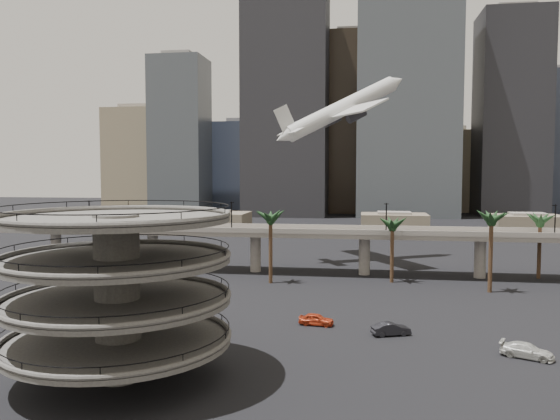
# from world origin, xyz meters

# --- Properties ---
(ground) EXTENTS (700.00, 700.00, 0.00)m
(ground) POSITION_xyz_m (0.00, 0.00, 0.00)
(ground) COLOR black
(ground) RESTS_ON ground
(parking_ramp) EXTENTS (22.20, 22.20, 17.35)m
(parking_ramp) POSITION_xyz_m (-13.00, -4.00, 9.84)
(parking_ramp) COLOR #484643
(parking_ramp) RESTS_ON ground
(overpass) EXTENTS (130.00, 9.30, 14.70)m
(overpass) POSITION_xyz_m (0.00, 55.00, 7.34)
(overpass) COLOR gray
(overpass) RESTS_ON ground
(palm_trees) EXTENTS (54.40, 18.40, 14.00)m
(palm_trees) POSITION_xyz_m (21.48, 47.47, 11.30)
(palm_trees) COLOR #4E3521
(palm_trees) RESTS_ON ground
(low_buildings) EXTENTS (135.00, 27.50, 6.80)m
(low_buildings) POSITION_xyz_m (6.89, 142.30, 2.86)
(low_buildings) COLOR brown
(low_buildings) RESTS_ON ground
(skyline) EXTENTS (269.00, 86.00, 120.42)m
(skyline) POSITION_xyz_m (15.11, 217.08, 44.03)
(skyline) COLOR gray
(skyline) RESTS_ON ground
(airborne_jet) EXTENTS (30.66, 29.72, 18.42)m
(airborne_jet) POSITION_xyz_m (5.65, 71.71, 34.48)
(airborne_jet) COLOR silver
(airborne_jet) RESTS_ON ground
(car_a) EXTENTS (4.81, 2.40, 1.57)m
(car_a) POSITION_xyz_m (4.63, 17.68, 0.79)
(car_a) COLOR #BE3A1B
(car_a) RESTS_ON ground
(car_b) EXTENTS (5.12, 3.23, 1.59)m
(car_b) POSITION_xyz_m (14.23, 14.57, 0.80)
(car_b) COLOR black
(car_b) RESTS_ON ground
(car_c) EXTENTS (5.97, 4.30, 1.61)m
(car_c) POSITION_xyz_m (28.56, 8.41, 0.80)
(car_c) COLOR beige
(car_c) RESTS_ON ground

